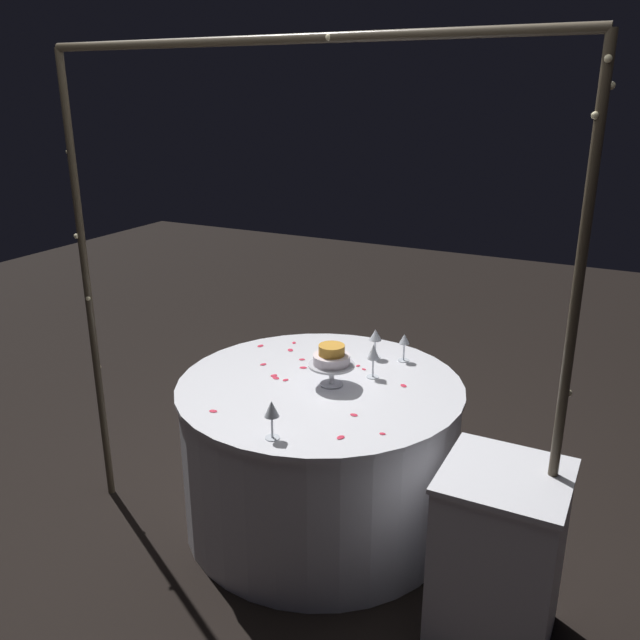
% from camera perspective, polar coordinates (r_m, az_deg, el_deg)
% --- Properties ---
extents(ground_plane, '(12.00, 12.00, 0.00)m').
position_cam_1_polar(ground_plane, '(3.56, -0.00, -16.51)').
color(ground_plane, black).
extents(decorative_arch, '(2.29, 0.06, 2.26)m').
position_cam_1_polar(decorative_arch, '(2.67, -3.07, 6.72)').
color(decorative_arch, '#473D2D').
rests_on(decorative_arch, ground).
extents(main_table, '(1.37, 1.37, 0.75)m').
position_cam_1_polar(main_table, '(3.35, -0.00, -11.29)').
color(main_table, white).
rests_on(main_table, ground).
extents(side_table, '(0.46, 0.46, 0.75)m').
position_cam_1_polar(side_table, '(2.79, 14.99, -19.09)').
color(side_table, white).
rests_on(side_table, ground).
extents(tiered_cake, '(0.22, 0.22, 0.20)m').
position_cam_1_polar(tiered_cake, '(3.11, 1.00, -3.37)').
color(tiered_cake, silver).
rests_on(tiered_cake, main_table).
extents(wine_glass_0, '(0.06, 0.06, 0.17)m').
position_cam_1_polar(wine_glass_0, '(3.21, 4.59, -2.86)').
color(wine_glass_0, silver).
rests_on(wine_glass_0, main_table).
extents(wine_glass_1, '(0.06, 0.06, 0.16)m').
position_cam_1_polar(wine_glass_1, '(2.66, -4.16, -7.76)').
color(wine_glass_1, silver).
rests_on(wine_glass_1, main_table).
extents(wine_glass_2, '(0.06, 0.06, 0.16)m').
position_cam_1_polar(wine_glass_2, '(3.44, 4.77, -1.40)').
color(wine_glass_2, silver).
rests_on(wine_glass_2, main_table).
extents(wine_glass_3, '(0.06, 0.06, 0.15)m').
position_cam_1_polar(wine_glass_3, '(3.42, 7.24, -1.81)').
color(wine_glass_3, silver).
rests_on(wine_glass_3, main_table).
extents(rose_petal_0, '(0.03, 0.04, 0.00)m').
position_cam_1_polar(rose_petal_0, '(3.64, -5.13, -2.21)').
color(rose_petal_0, '#E02D47').
rests_on(rose_petal_0, main_table).
extents(rose_petal_1, '(0.03, 0.04, 0.00)m').
position_cam_1_polar(rose_petal_1, '(3.21, -2.97, -5.15)').
color(rose_petal_1, '#E02D47').
rests_on(rose_petal_1, main_table).
extents(rose_petal_2, '(0.04, 0.04, 0.00)m').
position_cam_1_polar(rose_petal_2, '(3.40, -4.89, -3.80)').
color(rose_petal_2, '#E02D47').
rests_on(rose_petal_2, main_table).
extents(rose_petal_3, '(0.05, 0.05, 0.00)m').
position_cam_1_polar(rose_petal_3, '(3.57, -2.56, -2.58)').
color(rose_petal_3, '#E02D47').
rests_on(rose_petal_3, main_table).
extents(rose_petal_4, '(0.04, 0.04, 0.00)m').
position_cam_1_polar(rose_petal_4, '(3.27, -3.98, -4.76)').
color(rose_petal_4, '#E02D47').
rests_on(rose_petal_4, main_table).
extents(rose_petal_5, '(0.03, 0.02, 0.00)m').
position_cam_1_polar(rose_petal_5, '(3.34, 3.78, -4.23)').
color(rose_petal_5, '#E02D47').
rests_on(rose_petal_5, main_table).
extents(rose_petal_6, '(0.03, 0.03, 0.00)m').
position_cam_1_polar(rose_petal_6, '(3.37, 3.28, -3.93)').
color(rose_petal_6, '#E02D47').
rests_on(rose_petal_6, main_table).
extents(rose_petal_7, '(0.04, 0.04, 0.00)m').
position_cam_1_polar(rose_petal_7, '(2.71, 1.78, -10.01)').
color(rose_petal_7, '#E02D47').
rests_on(rose_petal_7, main_table).
extents(rose_petal_8, '(0.04, 0.04, 0.00)m').
position_cam_1_polar(rose_petal_8, '(3.45, -1.55, -3.39)').
color(rose_petal_8, '#E02D47').
rests_on(rose_petal_8, main_table).
extents(rose_petal_9, '(0.03, 0.02, 0.00)m').
position_cam_1_polar(rose_petal_9, '(2.75, 5.38, -9.67)').
color(rose_petal_9, '#E02D47').
rests_on(rose_petal_9, main_table).
extents(rose_petal_10, '(0.04, 0.04, 0.00)m').
position_cam_1_polar(rose_petal_10, '(3.35, -1.45, -4.09)').
color(rose_petal_10, '#E02D47').
rests_on(rose_petal_10, main_table).
extents(rose_petal_11, '(0.04, 0.03, 0.00)m').
position_cam_1_polar(rose_petal_11, '(2.89, 2.92, -8.12)').
color(rose_petal_11, '#E02D47').
rests_on(rose_petal_11, main_table).
extents(rose_petal_12, '(0.05, 0.04, 0.00)m').
position_cam_1_polar(rose_petal_12, '(3.24, -3.81, -4.96)').
color(rose_petal_12, '#E02D47').
rests_on(rose_petal_12, main_table).
extents(rose_petal_13, '(0.04, 0.04, 0.00)m').
position_cam_1_polar(rose_petal_13, '(3.18, 7.17, -5.59)').
color(rose_petal_13, '#E02D47').
rests_on(rose_petal_13, main_table).
extents(rose_petal_14, '(0.03, 0.04, 0.00)m').
position_cam_1_polar(rose_petal_14, '(3.67, -2.24, -1.96)').
color(rose_petal_14, '#E02D47').
rests_on(rose_petal_14, main_table).
extents(rose_petal_15, '(0.04, 0.03, 0.00)m').
position_cam_1_polar(rose_petal_15, '(2.95, -9.14, -7.71)').
color(rose_petal_15, '#E02D47').
rests_on(rose_petal_15, main_table).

